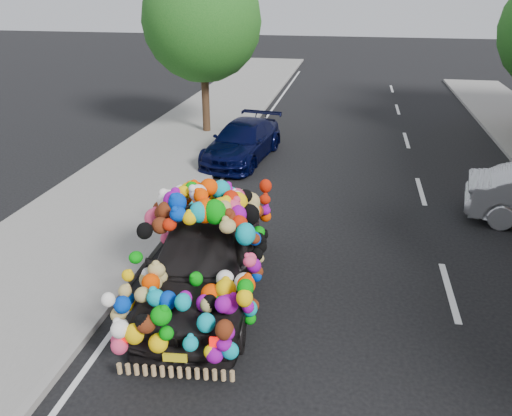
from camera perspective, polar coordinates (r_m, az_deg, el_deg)
The scene contains 7 objects.
ground at distance 9.93m, azimuth 0.28°, elevation -7.32°, with size 100.00×100.00×0.00m, color black.
sidewalk at distance 11.40m, azimuth -21.54°, elevation -4.40°, with size 4.00×60.00×0.12m, color gray.
kerb at distance 10.53m, azimuth -12.45°, elevation -5.58°, with size 0.15×60.00×0.13m, color gray.
lane_markings at distance 10.01m, azimuth 21.23°, elevation -8.86°, with size 6.00×50.00×0.01m, color silver, non-canonical shape.
tree_near_sidewalk at distance 18.65m, azimuth -6.15°, elevation 20.46°, with size 4.20×4.20×6.13m.
plush_art_car at distance 8.73m, azimuth -6.04°, elevation -3.86°, with size 2.59×4.81×2.16m.
navy_sedan at distance 16.11m, azimuth -1.55°, elevation 7.61°, with size 1.67×4.12×1.20m, color black.
Camera 1 is at (1.57, -8.32, 5.19)m, focal length 35.00 mm.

